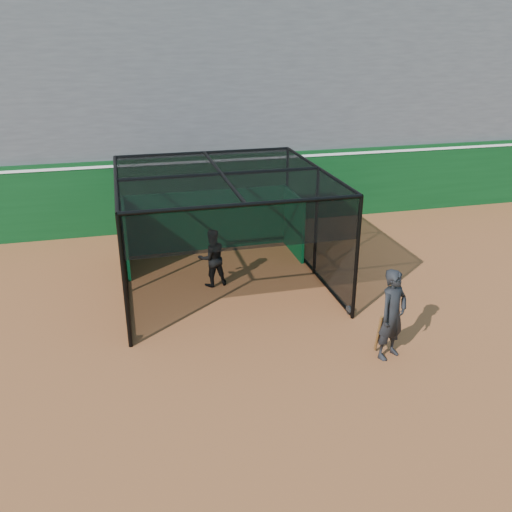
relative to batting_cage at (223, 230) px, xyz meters
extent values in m
plane|color=brown|center=(-0.54, -3.66, -1.52)|extent=(120.00, 120.00, 0.00)
cube|color=#0A3915|center=(-0.54, 4.84, -0.27)|extent=(50.00, 0.45, 2.50)
cube|color=white|center=(-0.54, 4.84, 0.83)|extent=(50.00, 0.50, 0.08)
cube|color=#4C4C4F|center=(-0.54, 8.71, 2.36)|extent=(50.00, 7.85, 7.75)
cube|color=#074721|center=(0.00, 2.58, -0.57)|extent=(5.10, 0.10, 1.90)
cylinder|color=black|center=(-2.61, -2.53, -1.41)|extent=(0.08, 0.22, 0.22)
cylinder|color=black|center=(2.61, -2.53, -1.41)|extent=(0.08, 0.22, 0.22)
cylinder|color=black|center=(-2.61, 2.50, -1.41)|extent=(0.08, 0.22, 0.22)
cylinder|color=black|center=(2.61, 2.50, -1.41)|extent=(0.08, 0.22, 0.22)
imported|color=black|center=(-0.32, -0.07, -0.72)|extent=(0.86, 0.72, 1.59)
imported|color=black|center=(2.68, -4.44, -0.53)|extent=(0.85, 0.73, 1.98)
cylinder|color=#593819|center=(2.43, -4.39, -0.97)|extent=(0.15, 0.37, 0.99)
camera|label=1|loc=(-2.44, -13.27, 4.84)|focal=38.00mm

